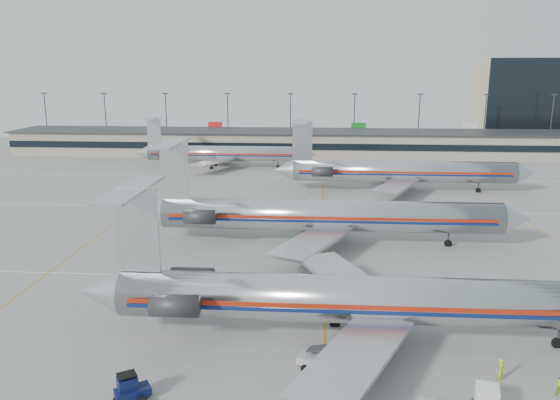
# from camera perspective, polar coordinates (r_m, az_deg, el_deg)

# --- Properties ---
(ground) EXTENTS (260.00, 260.00, 0.00)m
(ground) POSITION_cam_1_polar(r_m,az_deg,el_deg) (49.03, 4.65, -12.67)
(ground) COLOR gray
(ground) RESTS_ON ground
(apron_markings) EXTENTS (160.00, 0.15, 0.02)m
(apron_markings) POSITION_cam_1_polar(r_m,az_deg,el_deg) (58.18, 4.58, -8.34)
(apron_markings) COLOR silver
(apron_markings) RESTS_ON ground
(terminal) EXTENTS (162.00, 17.00, 6.25)m
(terminal) POSITION_cam_1_polar(r_m,az_deg,el_deg) (143.22, 4.41, 5.98)
(terminal) COLOR gray
(terminal) RESTS_ON ground
(light_mast_row) EXTENTS (163.60, 0.40, 15.28)m
(light_mast_row) POSITION_cam_1_polar(r_m,az_deg,el_deg) (156.60, 4.43, 8.61)
(light_mast_row) COLOR #38383D
(light_mast_row) RESTS_ON ground
(distant_building) EXTENTS (30.00, 20.00, 25.00)m
(distant_building) POSITION_cam_1_polar(r_m,az_deg,el_deg) (183.35, 24.48, 9.39)
(distant_building) COLOR tan
(distant_building) RESTS_ON ground
(jet_foreground) EXTENTS (48.48, 28.54, 12.69)m
(jet_foreground) POSITION_cam_1_polar(r_m,az_deg,el_deg) (44.88, 8.63, -10.17)
(jet_foreground) COLOR silver
(jet_foreground) RESTS_ON ground
(jet_second_row) EXTENTS (49.68, 29.25, 13.00)m
(jet_second_row) POSITION_cam_1_polar(r_m,az_deg,el_deg) (68.92, 4.36, -1.56)
(jet_second_row) COLOR silver
(jet_second_row) RESTS_ON ground
(jet_third_row) EXTENTS (46.89, 28.84, 12.82)m
(jet_third_row) POSITION_cam_1_polar(r_m,az_deg,el_deg) (101.32, 12.17, 2.97)
(jet_third_row) COLOR silver
(jet_third_row) RESTS_ON ground
(jet_back_row) EXTENTS (41.38, 25.45, 11.32)m
(jet_back_row) POSITION_cam_1_polar(r_m,az_deg,el_deg) (124.40, -6.15, 4.89)
(jet_back_row) COLOR silver
(jet_back_row) RESTS_ON ground
(tug_left) EXTENTS (2.56, 2.21, 1.88)m
(tug_left) POSITION_cam_1_polar(r_m,az_deg,el_deg) (39.77, -15.38, -18.42)
(tug_left) COLOR #0A1037
(tug_left) RESTS_ON ground
(uld_container) EXTENTS (2.00, 1.79, 1.82)m
(uld_container) POSITION_cam_1_polar(r_m,az_deg,el_deg) (39.61, 20.78, -18.88)
(uld_container) COLOR #2D2D30
(uld_container) RESTS_ON ground
(belt_loader) EXTENTS (4.82, 2.82, 2.47)m
(belt_loader) POSITION_cam_1_polar(r_m,az_deg,el_deg) (42.07, 4.77, -16.35)
(belt_loader) COLOR gray
(belt_loader) RESTS_ON ground
(ramp_worker_near) EXTENTS (0.68, 0.74, 1.70)m
(ramp_worker_near) POSITION_cam_1_polar(r_m,az_deg,el_deg) (43.34, 22.11, -16.14)
(ramp_worker_near) COLOR #B1DF15
(ramp_worker_near) RESTS_ON ground
(cone_left) EXTENTS (0.49, 0.49, 0.55)m
(cone_left) POSITION_cam_1_polar(r_m,az_deg,el_deg) (40.72, -15.55, -18.58)
(cone_left) COLOR orange
(cone_left) RESTS_ON ground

